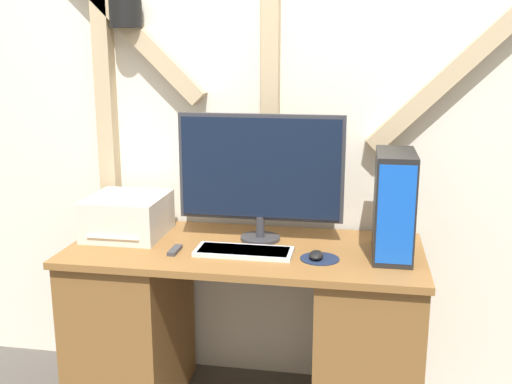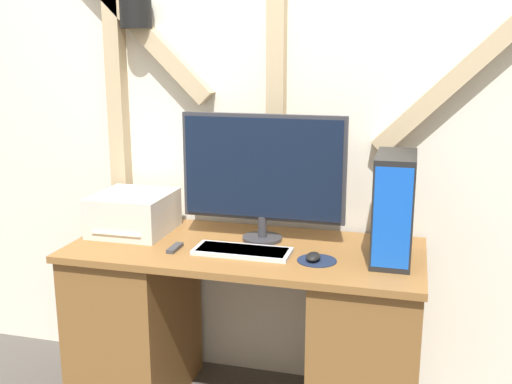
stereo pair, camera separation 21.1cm
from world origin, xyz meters
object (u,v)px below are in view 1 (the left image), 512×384
Objects in this scene: computer_tower at (394,205)px; monitor at (260,171)px; printer at (128,216)px; mouse at (316,255)px; keyboard at (244,251)px; remote_control at (175,250)px.

monitor is at bearing 168.91° from computer_tower.
monitor reaches higher than printer.
keyboard is at bearing 175.97° from mouse.
remote_control is (-0.33, -0.23, -0.31)m from monitor.
monitor is at bearing 3.34° from printer.
mouse is 0.21× the size of computer_tower.
computer_tower is at bearing 7.47° from remote_control.
keyboard is at bearing -100.34° from monitor.
printer reaches higher than mouse.
keyboard is 0.94× the size of computer_tower.
computer_tower is at bearing -11.09° from monitor.
monitor reaches higher than keyboard.
keyboard reaches higher than remote_control.
keyboard is at bearing -15.84° from printer.
monitor is 6.33× the size of remote_control.
computer_tower is at bearing 8.15° from keyboard.
computer_tower is 1.21× the size of printer.
computer_tower reaches higher than mouse.
keyboard is (-0.04, -0.20, -0.31)m from monitor.
remote_control is (-0.59, -0.01, -0.01)m from mouse.
keyboard is at bearing -171.85° from computer_tower.
printer is (-1.18, 0.08, -0.13)m from computer_tower.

